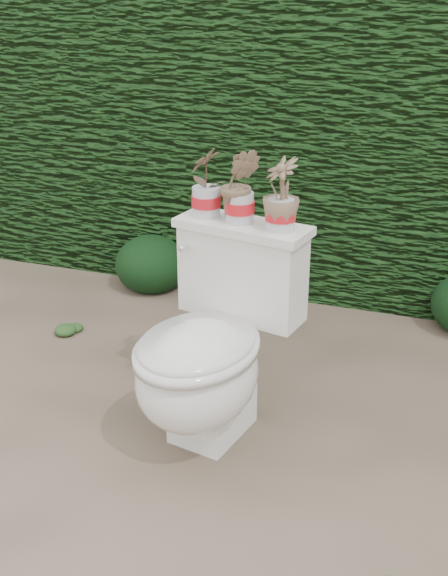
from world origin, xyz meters
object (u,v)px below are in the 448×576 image
(potted_plant_left, at_px, (206,184))
(potted_plant_center, at_px, (240,187))
(toilet, at_px, (209,352))
(potted_plant_right, at_px, (281,196))

(potted_plant_left, distance_m, potted_plant_center, 0.14)
(toilet, distance_m, potted_plant_left, 0.61)
(toilet, relative_size, potted_plant_center, 2.99)
(potted_plant_left, bearing_deg, potted_plant_right, 98.14)
(potted_plant_center, distance_m, potted_plant_right, 0.17)
(potted_plant_right, bearing_deg, potted_plant_center, -146.26)
(potted_plant_center, bearing_deg, toilet, -109.41)
(potted_plant_left, height_order, potted_plant_right, potted_plant_left)
(potted_plant_left, relative_size, potted_plant_right, 1.02)
(toilet, xyz_separation_m, potted_plant_right, (0.19, 0.21, 0.54))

